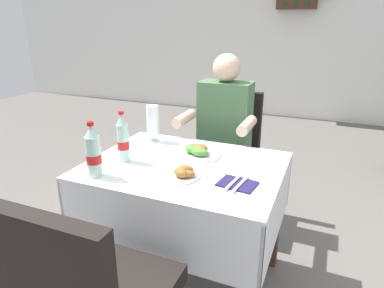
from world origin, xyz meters
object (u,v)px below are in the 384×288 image
(beer_glass_left, at_px, (153,122))
(napkin_cutlery_set, at_px, (237,184))
(plate_far_diner, at_px, (198,151))
(seated_diner_far, at_px, (222,134))
(chair_far_diner_seat, at_px, (227,150))
(cola_bottle_primary, at_px, (122,140))
(main_dining_table, at_px, (185,195))
(cola_bottle_secondary, at_px, (93,153))
(plate_near_camera, at_px, (180,173))

(beer_glass_left, bearing_deg, napkin_cutlery_set, -30.81)
(plate_far_diner, bearing_deg, napkin_cutlery_set, -41.69)
(seated_diner_far, bearing_deg, beer_glass_left, -128.30)
(chair_far_diner_seat, distance_m, cola_bottle_primary, 0.98)
(main_dining_table, relative_size, cola_bottle_secondary, 3.69)
(cola_bottle_primary, bearing_deg, cola_bottle_secondary, -97.30)
(cola_bottle_primary, distance_m, cola_bottle_secondary, 0.21)
(beer_glass_left, bearing_deg, seated_diner_far, 51.70)
(cola_bottle_secondary, distance_m, napkin_cutlery_set, 0.70)
(chair_far_diner_seat, bearing_deg, main_dining_table, -90.00)
(main_dining_table, height_order, plate_near_camera, plate_near_camera)
(chair_far_diner_seat, relative_size, seated_diner_far, 0.77)
(plate_far_diner, xyz_separation_m, napkin_cutlery_set, (0.30, -0.27, -0.02))
(main_dining_table, relative_size, napkin_cutlery_set, 5.20)
(napkin_cutlery_set, bearing_deg, main_dining_table, 158.73)
(main_dining_table, relative_size, chair_far_diner_seat, 1.04)
(beer_glass_left, relative_size, napkin_cutlery_set, 1.17)
(chair_far_diner_seat, height_order, seated_diner_far, seated_diner_far)
(plate_far_diner, bearing_deg, beer_glass_left, 160.89)
(seated_diner_far, xyz_separation_m, napkin_cutlery_set, (0.33, -0.80, 0.04))
(main_dining_table, height_order, seated_diner_far, seated_diner_far)
(napkin_cutlery_set, bearing_deg, cola_bottle_secondary, -165.46)
(plate_near_camera, distance_m, plate_far_diner, 0.30)
(plate_near_camera, xyz_separation_m, napkin_cutlery_set, (0.28, 0.03, -0.01))
(seated_diner_far, bearing_deg, cola_bottle_primary, -111.98)
(seated_diner_far, bearing_deg, cola_bottle_secondary, -109.03)
(seated_diner_far, height_order, plate_far_diner, seated_diner_far)
(plate_far_diner, distance_m, cola_bottle_primary, 0.42)
(napkin_cutlery_set, bearing_deg, chair_far_diner_seat, 109.46)
(cola_bottle_primary, bearing_deg, beer_glass_left, 92.35)
(cola_bottle_primary, relative_size, napkin_cutlery_set, 1.42)
(main_dining_table, bearing_deg, plate_near_camera, -73.77)
(main_dining_table, height_order, cola_bottle_primary, cola_bottle_primary)
(beer_glass_left, xyz_separation_m, cola_bottle_secondary, (-0.01, -0.56, -0.00))
(seated_diner_far, height_order, napkin_cutlery_set, seated_diner_far)
(main_dining_table, xyz_separation_m, plate_near_camera, (0.04, -0.15, 0.20))
(chair_far_diner_seat, height_order, beer_glass_left, beer_glass_left)
(chair_far_diner_seat, relative_size, plate_far_diner, 4.04)
(beer_glass_left, bearing_deg, cola_bottle_primary, -87.65)
(seated_diner_far, distance_m, plate_near_camera, 0.83)
(plate_far_diner, xyz_separation_m, cola_bottle_secondary, (-0.37, -0.44, 0.10))
(seated_diner_far, height_order, beer_glass_left, seated_diner_far)
(main_dining_table, xyz_separation_m, cola_bottle_secondary, (-0.35, -0.30, 0.30))
(main_dining_table, xyz_separation_m, seated_diner_far, (-0.01, 0.68, 0.15))
(cola_bottle_primary, distance_m, napkin_cutlery_set, 0.65)
(seated_diner_far, bearing_deg, plate_near_camera, -86.24)
(cola_bottle_secondary, height_order, napkin_cutlery_set, cola_bottle_secondary)
(seated_diner_far, height_order, cola_bottle_primary, seated_diner_far)
(seated_diner_far, xyz_separation_m, cola_bottle_primary, (-0.31, -0.77, 0.16))
(cola_bottle_primary, xyz_separation_m, napkin_cutlery_set, (0.64, -0.03, -0.12))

